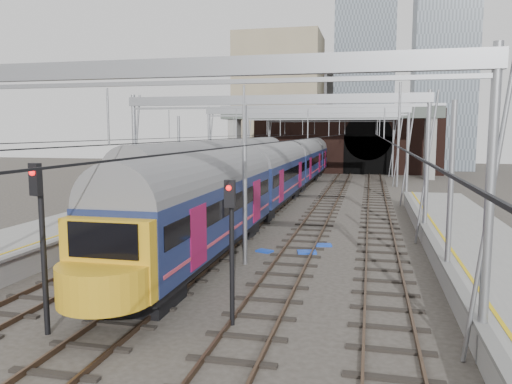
% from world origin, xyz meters
% --- Properties ---
extents(ground, '(160.00, 160.00, 0.00)m').
position_xyz_m(ground, '(0.00, 0.00, 0.00)').
color(ground, '#38332D').
rests_on(ground, ground).
extents(platform_left, '(4.32, 55.00, 1.12)m').
position_xyz_m(platform_left, '(-10.18, 2.50, 0.55)').
color(platform_left, gray).
rests_on(platform_left, ground).
extents(tracks, '(14.40, 80.00, 0.22)m').
position_xyz_m(tracks, '(0.00, 15.00, 0.02)').
color(tracks, '#4C3828').
rests_on(tracks, ground).
extents(overhead_line, '(16.80, 80.00, 8.00)m').
position_xyz_m(overhead_line, '(0.00, 21.49, 6.57)').
color(overhead_line, gray).
rests_on(overhead_line, ground).
extents(retaining_wall, '(28.00, 2.75, 9.00)m').
position_xyz_m(retaining_wall, '(1.40, 51.93, 4.33)').
color(retaining_wall, black).
rests_on(retaining_wall, ground).
extents(overbridge, '(28.00, 3.00, 9.25)m').
position_xyz_m(overbridge, '(0.00, 46.00, 7.27)').
color(overbridge, gray).
rests_on(overbridge, ground).
extents(city_skyline, '(37.50, 27.50, 60.00)m').
position_xyz_m(city_skyline, '(2.73, 70.48, 17.09)').
color(city_skyline, tan).
rests_on(city_skyline, ground).
extents(train_main, '(2.94, 67.99, 5.01)m').
position_xyz_m(train_main, '(-2.00, 27.47, 2.57)').
color(train_main, black).
rests_on(train_main, ground).
extents(train_second, '(3.11, 35.97, 5.25)m').
position_xyz_m(train_second, '(-6.00, 20.13, 2.67)').
color(train_second, black).
rests_on(train_second, ground).
extents(signal_near_left, '(0.39, 0.47, 5.01)m').
position_xyz_m(signal_near_left, '(-3.73, -6.87, 3.15)').
color(signal_near_left, black).
rests_on(signal_near_left, ground).
extents(signal_near_centre, '(0.33, 0.45, 4.48)m').
position_xyz_m(signal_near_centre, '(1.34, -5.00, 2.86)').
color(signal_near_centre, black).
rests_on(signal_near_centre, ground).
extents(relay_cabinet, '(0.71, 0.63, 1.26)m').
position_xyz_m(relay_cabinet, '(-5.43, 2.56, 0.63)').
color(relay_cabinet, silver).
rests_on(relay_cabinet, ground).
extents(equip_cover_a, '(0.90, 0.71, 0.09)m').
position_xyz_m(equip_cover_a, '(3.10, 6.34, 0.05)').
color(equip_cover_a, '#1941BC').
rests_on(equip_cover_a, ground).
extents(equip_cover_b, '(0.91, 0.78, 0.09)m').
position_xyz_m(equip_cover_b, '(0.39, 4.39, 0.04)').
color(equip_cover_b, '#1941BC').
rests_on(equip_cover_b, ground).
extents(equip_cover_c, '(1.03, 0.82, 0.11)m').
position_xyz_m(equip_cover_c, '(2.45, 4.60, 0.05)').
color(equip_cover_c, '#1941BC').
rests_on(equip_cover_c, ground).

